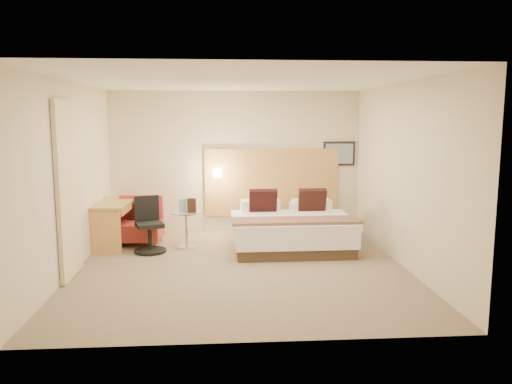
{
  "coord_description": "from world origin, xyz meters",
  "views": [
    {
      "loc": [
        -0.28,
        -7.11,
        2.17
      ],
      "look_at": [
        0.26,
        0.59,
        1.04
      ],
      "focal_mm": 35.0,
      "sensor_mm": 36.0,
      "label": 1
    }
  ],
  "objects": [
    {
      "name": "wall_back",
      "position": [
        0.0,
        2.51,
        1.35
      ],
      "size": [
        4.8,
        0.02,
        2.7
      ],
      "primitive_type": "cube",
      "color": "beige",
      "rests_on": "floor"
    },
    {
      "name": "desk_chair",
      "position": [
        -1.47,
        0.99,
        0.37
      ],
      "size": [
        0.65,
        0.65,
        0.91
      ],
      "color": "black",
      "rests_on": "floor"
    },
    {
      "name": "menu_folder",
      "position": [
        -0.78,
        1.18,
        0.73
      ],
      "size": [
        0.15,
        0.08,
        0.24
      ],
      "primitive_type": "cube",
      "rotation": [
        0.0,
        0.0,
        -0.21
      ],
      "color": "#341E15",
      "rests_on": "side_table"
    },
    {
      "name": "curtain",
      "position": [
        -2.36,
        -0.25,
        1.22
      ],
      "size": [
        0.06,
        0.9,
        2.42
      ],
      "primitive_type": "cube",
      "color": "beige",
      "rests_on": "wall_left"
    },
    {
      "name": "floor",
      "position": [
        0.0,
        0.0,
        -0.01
      ],
      "size": [
        4.8,
        5.0,
        0.02
      ],
      "primitive_type": "cube",
      "color": "#7E6C55",
      "rests_on": "ground"
    },
    {
      "name": "bottle_b",
      "position": [
        -0.9,
        1.31,
        0.72
      ],
      "size": [
        0.08,
        0.08,
        0.22
      ],
      "primitive_type": "cylinder",
      "rotation": [
        0.0,
        0.0,
        -0.21
      ],
      "color": "#80A3C6",
      "rests_on": "side_table"
    },
    {
      "name": "headboard_panel",
      "position": [
        0.7,
        2.47,
        0.95
      ],
      "size": [
        2.6,
        0.04,
        1.3
      ],
      "primitive_type": "cube",
      "color": "tan",
      "rests_on": "wall_back"
    },
    {
      "name": "desk",
      "position": [
        -2.11,
        1.45,
        0.6
      ],
      "size": [
        0.61,
        1.25,
        0.77
      ],
      "color": "#A69141",
      "rests_on": "floor"
    },
    {
      "name": "side_table",
      "position": [
        -0.88,
        1.25,
        0.34
      ],
      "size": [
        0.65,
        0.65,
        0.61
      ],
      "color": "silver",
      "rests_on": "floor"
    },
    {
      "name": "lounge_chair",
      "position": [
        -1.72,
        1.59,
        0.33
      ],
      "size": [
        0.81,
        0.72,
        0.82
      ],
      "color": "#B87256",
      "rests_on": "floor"
    },
    {
      "name": "wall_right",
      "position": [
        2.41,
        0.0,
        1.35
      ],
      "size": [
        0.02,
        5.0,
        2.7
      ],
      "primitive_type": "cube",
      "color": "beige",
      "rests_on": "floor"
    },
    {
      "name": "bed",
      "position": [
        0.88,
        1.18,
        0.32
      ],
      "size": [
        2.03,
        1.95,
        0.97
      ],
      "color": "#412D20",
      "rests_on": "floor"
    },
    {
      "name": "bottle_a",
      "position": [
        -0.97,
        1.3,
        0.72
      ],
      "size": [
        0.08,
        0.08,
        0.22
      ],
      "primitive_type": "cylinder",
      "rotation": [
        0.0,
        0.0,
        -0.21
      ],
      "color": "#9AC6EF",
      "rests_on": "side_table"
    },
    {
      "name": "lamp_shade",
      "position": [
        -0.35,
        2.36,
        1.15
      ],
      "size": [
        0.15,
        0.15,
        0.15
      ],
      "primitive_type": "cube",
      "color": "#FFEDC6",
      "rests_on": "wall_back"
    },
    {
      "name": "ceiling",
      "position": [
        0.0,
        0.0,
        2.71
      ],
      "size": [
        4.8,
        5.0,
        0.02
      ],
      "primitive_type": "cube",
      "color": "white",
      "rests_on": "floor"
    },
    {
      "name": "lamp_arm",
      "position": [
        -0.35,
        2.42,
        1.15
      ],
      "size": [
        0.02,
        0.12,
        0.02
      ],
      "primitive_type": "cylinder",
      "rotation": [
        1.57,
        0.0,
        0.0
      ],
      "color": "white",
      "rests_on": "wall_back"
    },
    {
      "name": "art_canvas",
      "position": [
        2.02,
        2.46,
        1.5
      ],
      "size": [
        0.54,
        0.01,
        0.39
      ],
      "primitive_type": "cube",
      "color": "slate",
      "rests_on": "wall_back"
    },
    {
      "name": "wall_front",
      "position": [
        0.0,
        -2.51,
        1.35
      ],
      "size": [
        4.8,
        0.02,
        2.7
      ],
      "primitive_type": "cube",
      "color": "beige",
      "rests_on": "floor"
    },
    {
      "name": "art_frame",
      "position": [
        2.02,
        2.48,
        1.5
      ],
      "size": [
        0.62,
        0.03,
        0.47
      ],
      "primitive_type": "cube",
      "color": "black",
      "rests_on": "wall_back"
    },
    {
      "name": "wall_left",
      "position": [
        -2.41,
        0.0,
        1.35
      ],
      "size": [
        0.02,
        5.0,
        2.7
      ],
      "primitive_type": "cube",
      "color": "beige",
      "rests_on": "floor"
    }
  ]
}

